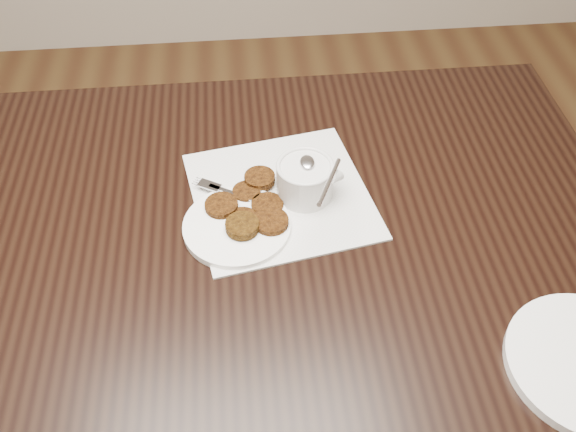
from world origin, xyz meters
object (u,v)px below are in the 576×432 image
object	(u,v)px
napkin	(281,195)
plate_with_patty	(237,224)
table	(224,364)
sauce_ramekin	(305,165)

from	to	relation	value
napkin	plate_with_patty	bearing A→B (deg)	-138.25
plate_with_patty	table	bearing A→B (deg)	-148.84
plate_with_patty	sauce_ramekin	bearing A→B (deg)	29.76
napkin	plate_with_patty	world-z (taller)	plate_with_patty
napkin	sauce_ramekin	bearing A→B (deg)	-2.15
sauce_ramekin	plate_with_patty	size ratio (longest dim) A/B	0.75
napkin	sauce_ramekin	size ratio (longest dim) A/B	2.22
sauce_ramekin	plate_with_patty	bearing A→B (deg)	-150.24
napkin	plate_with_patty	size ratio (longest dim) A/B	1.66
table	plate_with_patty	world-z (taller)	plate_with_patty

